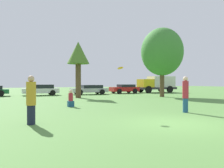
{
  "coord_description": "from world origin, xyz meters",
  "views": [
    {
      "loc": [
        -6.13,
        -7.04,
        1.6
      ],
      "look_at": [
        -1.27,
        3.23,
        1.49
      ],
      "focal_mm": 37.86,
      "sensor_mm": 36.0,
      "label": 1
    }
  ],
  "objects": [
    {
      "name": "frisbee",
      "position": [
        -1.14,
        2.6,
        2.23
      ],
      "size": [
        0.27,
        0.25,
        0.13
      ],
      "color": "orange"
    },
    {
      "name": "delivery_truck_yellow",
      "position": [
        14.71,
        21.57,
        1.34
      ],
      "size": [
        5.89,
        2.59,
        2.39
      ],
      "rotation": [
        0.0,
        0.0,
        3.11
      ],
      "color": "#2D2D33",
      "rests_on": "ground"
    },
    {
      "name": "bystander_sitting",
      "position": [
        -2.1,
        7.65,
        0.47
      ],
      "size": [
        0.38,
        0.32,
        1.1
      ],
      "color": "navy",
      "rests_on": "ground"
    },
    {
      "name": "parked_car_red",
      "position": [
        9.24,
        21.46,
        0.66
      ],
      "size": [
        3.86,
        2.14,
        1.22
      ],
      "rotation": [
        0.0,
        0.0,
        3.11
      ],
      "color": "red",
      "rests_on": "ground"
    },
    {
      "name": "parked_car_silver",
      "position": [
        3.99,
        20.9,
        0.64
      ],
      "size": [
        4.62,
        2.03,
        1.19
      ],
      "rotation": [
        0.0,
        0.0,
        3.11
      ],
      "color": "#B2B2B7",
      "rests_on": "ground"
    },
    {
      "name": "person_thrower",
      "position": [
        -5.1,
        2.2,
        0.92
      ],
      "size": [
        0.36,
        0.36,
        1.83
      ],
      "rotation": [
        0.0,
        0.0,
        0.03
      ],
      "color": "#191E33",
      "rests_on": "ground"
    },
    {
      "name": "ground_plane",
      "position": [
        0.0,
        0.0,
        0.0
      ],
      "size": [
        120.0,
        120.0,
        0.0
      ],
      "primitive_type": "plane",
      "color": "#54843D"
    },
    {
      "name": "tree_1",
      "position": [
        0.83,
        15.53,
        4.24
      ],
      "size": [
        2.21,
        2.21,
        5.58
      ],
      "color": "brown",
      "rests_on": "ground"
    },
    {
      "name": "person_catcher",
      "position": [
        2.55,
        2.39,
        0.97
      ],
      "size": [
        0.31,
        0.31,
        1.88
      ],
      "rotation": [
        0.0,
        0.0,
        -3.12
      ],
      "color": "navy",
      "rests_on": "ground"
    },
    {
      "name": "parked_car_white",
      "position": [
        -1.84,
        21.49,
        0.67
      ],
      "size": [
        4.15,
        2.06,
        1.26
      ],
      "rotation": [
        0.0,
        0.0,
        3.11
      ],
      "color": "silver",
      "rests_on": "ground"
    },
    {
      "name": "tree_2",
      "position": [
        9.32,
        13.25,
        4.74
      ],
      "size": [
        4.43,
        4.43,
        7.29
      ],
      "color": "brown",
      "rests_on": "ground"
    }
  ]
}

